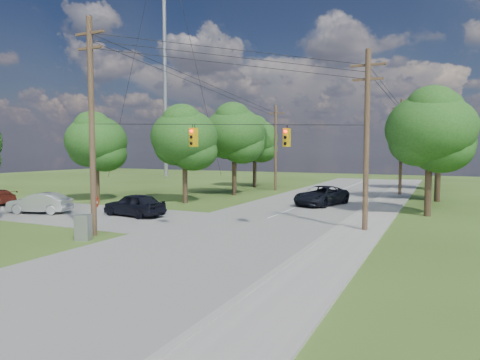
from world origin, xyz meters
The scene contains 22 objects.
ground centered at (0.00, 0.00, 0.00)m, with size 140.00×140.00×0.00m, color #344D19.
main_road centered at (2.00, 5.00, 0.01)m, with size 10.00×100.00×0.03m, color gray.
sidewalk_east centered at (8.70, 5.00, 0.06)m, with size 2.60×100.00×0.12m, color #A5A19A.
pole_sw centered at (-4.60, 0.40, 6.23)m, with size 2.00×0.32×12.00m.
pole_ne centered at (8.90, 8.00, 5.47)m, with size 2.00×0.32×10.50m.
pole_north_e centered at (8.90, 30.00, 5.13)m, with size 2.00×0.32×10.00m.
pole_north_w centered at (-5.00, 30.00, 5.13)m, with size 2.00×0.32×10.00m.
power_lines centered at (1.50, 11.54, 9.15)m, with size 13.93×29.62×4.93m.
traffic_signals centered at (2.55, 4.43, 5.50)m, with size 4.91×3.27×1.05m.
radio_mast centered at (-32.00, 46.00, 22.50)m, with size 0.70×0.70×45.00m, color gray.
tree_w_near centered at (-8.00, 15.00, 5.92)m, with size 6.00×6.00×8.40m.
tree_w_mid centered at (-7.00, 23.00, 6.58)m, with size 6.40×6.40×9.22m.
tree_w_far centered at (-9.00, 33.00, 6.25)m, with size 6.00×6.00×8.73m.
tree_e_near centered at (12.00, 16.00, 6.25)m, with size 6.20×6.20×8.81m.
tree_e_mid centered at (12.50, 26.00, 6.91)m, with size 6.60×6.60×9.64m.
tree_e_far centered at (11.50, 38.00, 5.92)m, with size 5.80×5.80×8.32m.
tree_cross_n centered at (-16.00, 12.50, 5.59)m, with size 5.60×5.60×7.91m.
car_cross_dark centered at (-7.03, 6.80, 0.86)m, with size 1.96×4.87×1.66m, color black.
car_cross_silver centered at (-14.37, 4.84, 0.80)m, with size 1.62×4.65×1.53m, color silver.
car_main_north centered at (3.51, 18.65, 0.85)m, with size 2.73×5.92×1.65m, color black.
control_cabinet centered at (-4.15, -0.84, 0.69)m, with size 0.76×0.55×1.37m, color gray.
do_not_enter_sign centered at (-5.06, 1.00, 1.58)m, with size 0.70×0.21×2.14m.
Camera 1 is at (12.94, -17.43, 4.76)m, focal length 32.00 mm.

